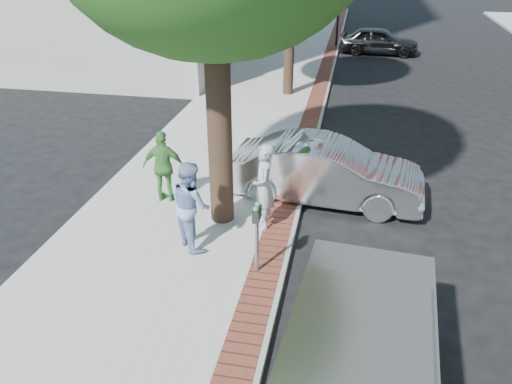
% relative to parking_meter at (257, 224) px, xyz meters
% --- Properties ---
extents(ground, '(120.00, 120.00, 0.00)m').
position_rel_parking_meter_xyz_m(ground, '(-0.55, -0.07, -1.21)').
color(ground, black).
rests_on(ground, ground).
extents(sidewalk, '(5.00, 60.00, 0.15)m').
position_rel_parking_meter_xyz_m(sidewalk, '(-2.05, 7.93, -1.13)').
color(sidewalk, '#9E9991').
rests_on(sidewalk, ground).
extents(brick_strip, '(0.60, 60.00, 0.01)m').
position_rel_parking_meter_xyz_m(brick_strip, '(0.15, 7.93, -1.05)').
color(brick_strip, brown).
rests_on(brick_strip, sidewalk).
extents(curb, '(0.10, 60.00, 0.15)m').
position_rel_parking_meter_xyz_m(curb, '(0.50, 7.93, -1.13)').
color(curb, gray).
rests_on(curb, ground).
extents(office_base, '(18.20, 22.20, 4.00)m').
position_rel_parking_meter_xyz_m(office_base, '(-13.55, 21.93, 0.79)').
color(office_base, gray).
rests_on(office_base, ground).
extents(signal_near, '(0.70, 0.15, 3.80)m').
position_rel_parking_meter_xyz_m(signal_near, '(0.35, 21.93, 1.05)').
color(signal_near, black).
rests_on(signal_near, ground).
extents(parking_meter, '(0.12, 0.32, 1.47)m').
position_rel_parking_meter_xyz_m(parking_meter, '(0.00, 0.00, 0.00)').
color(parking_meter, gray).
rests_on(parking_meter, sidewalk).
extents(person_gray, '(0.62, 0.80, 1.93)m').
position_rel_parking_meter_xyz_m(person_gray, '(-0.18, 1.67, -0.09)').
color(person_gray, '#A3A3A7').
rests_on(person_gray, sidewalk).
extents(person_officer, '(1.14, 1.15, 1.87)m').
position_rel_parking_meter_xyz_m(person_officer, '(-1.48, 0.66, -0.12)').
color(person_officer, '#7E97C2').
rests_on(person_officer, sidewalk).
extents(person_green, '(1.06, 0.50, 1.76)m').
position_rel_parking_meter_xyz_m(person_green, '(-2.70, 2.41, -0.17)').
color(person_green, '#468D40').
rests_on(person_green, sidewalk).
extents(sedan_silver, '(4.79, 2.04, 1.54)m').
position_rel_parking_meter_xyz_m(sedan_silver, '(1.05, 3.44, -0.44)').
color(sedan_silver, silver).
rests_on(sedan_silver, ground).
extents(bg_car, '(4.28, 1.92, 1.43)m').
position_rel_parking_meter_xyz_m(bg_car, '(2.67, 20.79, -0.49)').
color(bg_car, black).
rests_on(bg_car, ground).
extents(van, '(2.21, 4.86, 1.74)m').
position_rel_parking_meter_xyz_m(van, '(1.85, -3.10, -0.25)').
color(van, gray).
rests_on(van, ground).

